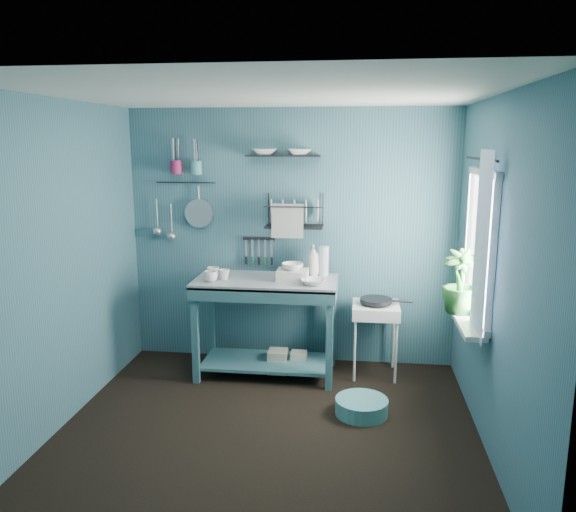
# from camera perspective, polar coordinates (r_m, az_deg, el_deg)

# --- Properties ---
(floor) EXTENTS (3.20, 3.20, 0.00)m
(floor) POSITION_cam_1_polar(r_m,az_deg,el_deg) (4.51, -2.08, -17.31)
(floor) COLOR black
(floor) RESTS_ON ground
(ceiling) EXTENTS (3.20, 3.20, 0.00)m
(ceiling) POSITION_cam_1_polar(r_m,az_deg,el_deg) (3.97, -2.35, 16.20)
(ceiling) COLOR silver
(ceiling) RESTS_ON ground
(wall_back) EXTENTS (3.20, 0.00, 3.20)m
(wall_back) POSITION_cam_1_polar(r_m,az_deg,el_deg) (5.52, 0.33, 1.85)
(wall_back) COLOR #345D6A
(wall_back) RESTS_ON ground
(wall_front) EXTENTS (3.20, 0.00, 3.20)m
(wall_front) POSITION_cam_1_polar(r_m,az_deg,el_deg) (2.65, -7.54, -8.96)
(wall_front) COLOR #345D6A
(wall_front) RESTS_ON ground
(wall_left) EXTENTS (0.00, 3.00, 3.00)m
(wall_left) POSITION_cam_1_polar(r_m,az_deg,el_deg) (4.60, -22.29, -0.97)
(wall_left) COLOR #345D6A
(wall_left) RESTS_ON ground
(wall_right) EXTENTS (0.00, 3.00, 3.00)m
(wall_right) POSITION_cam_1_polar(r_m,az_deg,el_deg) (4.12, 20.34, -2.19)
(wall_right) COLOR #345D6A
(wall_right) RESTS_ON ground
(work_counter) EXTENTS (1.36, 0.76, 0.93)m
(work_counter) POSITION_cam_1_polar(r_m,az_deg,el_deg) (5.32, -2.21, -7.23)
(work_counter) COLOR #316168
(work_counter) RESTS_ON floor
(mug_left) EXTENTS (0.12, 0.12, 0.10)m
(mug_left) POSITION_cam_1_polar(r_m,az_deg,el_deg) (5.13, -7.85, -2.07)
(mug_left) COLOR silver
(mug_left) RESTS_ON work_counter
(mug_mid) EXTENTS (0.14, 0.14, 0.09)m
(mug_mid) POSITION_cam_1_polar(r_m,az_deg,el_deg) (5.20, -6.50, -1.87)
(mug_mid) COLOR silver
(mug_mid) RESTS_ON work_counter
(mug_right) EXTENTS (0.17, 0.17, 0.10)m
(mug_right) POSITION_cam_1_polar(r_m,az_deg,el_deg) (5.29, -7.61, -1.66)
(mug_right) COLOR silver
(mug_right) RESTS_ON work_counter
(wash_tub) EXTENTS (0.28, 0.22, 0.10)m
(wash_tub) POSITION_cam_1_polar(r_m,az_deg,el_deg) (5.13, 0.46, -1.95)
(wash_tub) COLOR beige
(wash_tub) RESTS_ON work_counter
(tub_bowl) EXTENTS (0.20, 0.19, 0.06)m
(tub_bowl) POSITION_cam_1_polar(r_m,az_deg,el_deg) (5.11, 0.46, -1.07)
(tub_bowl) COLOR silver
(tub_bowl) RESTS_ON wash_tub
(soap_bottle) EXTENTS (0.12, 0.12, 0.30)m
(soap_bottle) POSITION_cam_1_polar(r_m,az_deg,el_deg) (5.30, 2.57, -0.41)
(soap_bottle) COLOR beige
(soap_bottle) RESTS_ON work_counter
(water_bottle) EXTENTS (0.09, 0.09, 0.28)m
(water_bottle) POSITION_cam_1_polar(r_m,az_deg,el_deg) (5.32, 3.66, -0.49)
(water_bottle) COLOR silver
(water_bottle) RESTS_ON work_counter
(counter_bowl) EXTENTS (0.22, 0.22, 0.05)m
(counter_bowl) POSITION_cam_1_polar(r_m,az_deg,el_deg) (4.99, 2.57, -2.62)
(counter_bowl) COLOR silver
(counter_bowl) RESTS_ON work_counter
(hotplate_stand) EXTENTS (0.50, 0.50, 0.69)m
(hotplate_stand) POSITION_cam_1_polar(r_m,az_deg,el_deg) (5.41, 8.81, -8.38)
(hotplate_stand) COLOR silver
(hotplate_stand) RESTS_ON floor
(frying_pan) EXTENTS (0.30, 0.30, 0.03)m
(frying_pan) POSITION_cam_1_polar(r_m,az_deg,el_deg) (5.30, 8.94, -4.48)
(frying_pan) COLOR black
(frying_pan) RESTS_ON hotplate_stand
(knife_strip) EXTENTS (0.32, 0.03, 0.03)m
(knife_strip) POSITION_cam_1_polar(r_m,az_deg,el_deg) (5.54, -2.98, 1.78)
(knife_strip) COLOR black
(knife_strip) RESTS_ON wall_back
(dish_rack) EXTENTS (0.56, 0.25, 0.32)m
(dish_rack) POSITION_cam_1_polar(r_m,az_deg,el_deg) (5.34, 0.65, 4.61)
(dish_rack) COLOR black
(dish_rack) RESTS_ON wall_back
(upper_shelf) EXTENTS (0.70, 0.19, 0.01)m
(upper_shelf) POSITION_cam_1_polar(r_m,az_deg,el_deg) (5.35, -0.50, 10.13)
(upper_shelf) COLOR black
(upper_shelf) RESTS_ON wall_back
(shelf_bowl_left) EXTENTS (0.26, 0.26, 0.06)m
(shelf_bowl_left) POSITION_cam_1_polar(r_m,az_deg,el_deg) (5.38, -2.40, 10.59)
(shelf_bowl_left) COLOR silver
(shelf_bowl_left) RESTS_ON upper_shelf
(shelf_bowl_right) EXTENTS (0.26, 0.26, 0.06)m
(shelf_bowl_right) POSITION_cam_1_polar(r_m,az_deg,el_deg) (5.33, 1.15, 10.56)
(shelf_bowl_right) COLOR silver
(shelf_bowl_right) RESTS_ON upper_shelf
(utensil_cup_magenta) EXTENTS (0.11, 0.11, 0.13)m
(utensil_cup_magenta) POSITION_cam_1_polar(r_m,az_deg,el_deg) (5.61, -11.26, 8.83)
(utensil_cup_magenta) COLOR #A61E54
(utensil_cup_magenta) RESTS_ON wall_back
(utensil_cup_teal) EXTENTS (0.11, 0.11, 0.13)m
(utensil_cup_teal) POSITION_cam_1_polar(r_m,az_deg,el_deg) (5.55, -9.31, 8.83)
(utensil_cup_teal) COLOR teal
(utensil_cup_teal) RESTS_ON wall_back
(colander) EXTENTS (0.28, 0.03, 0.28)m
(colander) POSITION_cam_1_polar(r_m,az_deg,el_deg) (5.62, -9.04, 4.31)
(colander) COLOR #AEB1B6
(colander) RESTS_ON wall_back
(ladle_outer) EXTENTS (0.01, 0.01, 0.30)m
(ladle_outer) POSITION_cam_1_polar(r_m,az_deg,el_deg) (5.76, -13.16, 4.18)
(ladle_outer) COLOR #AEB1B6
(ladle_outer) RESTS_ON wall_back
(ladle_inner) EXTENTS (0.01, 0.01, 0.30)m
(ladle_inner) POSITION_cam_1_polar(r_m,az_deg,el_deg) (5.72, -11.77, 3.69)
(ladle_inner) COLOR #AEB1B6
(ladle_inner) RESTS_ON wall_back
(hook_rail) EXTENTS (0.60, 0.01, 0.01)m
(hook_rail) POSITION_cam_1_polar(r_m,az_deg,el_deg) (5.65, -10.37, 7.35)
(hook_rail) COLOR black
(hook_rail) RESTS_ON wall_back
(window_glass) EXTENTS (0.00, 1.10, 1.10)m
(window_glass) POSITION_cam_1_polar(r_m,az_deg,el_deg) (4.52, 19.03, 1.00)
(window_glass) COLOR white
(window_glass) RESTS_ON wall_right
(windowsill) EXTENTS (0.16, 0.95, 0.04)m
(windowsill) POSITION_cam_1_polar(r_m,az_deg,el_deg) (4.64, 17.52, -6.15)
(windowsill) COLOR silver
(windowsill) RESTS_ON wall_right
(curtain) EXTENTS (0.00, 1.35, 1.35)m
(curtain) POSITION_cam_1_polar(r_m,az_deg,el_deg) (4.21, 19.02, 0.96)
(curtain) COLOR white
(curtain) RESTS_ON wall_right
(curtain_rod) EXTENTS (0.02, 1.05, 0.02)m
(curtain_rod) POSITION_cam_1_polar(r_m,az_deg,el_deg) (4.44, 19.01, 9.29)
(curtain_rod) COLOR black
(curtain_rod) RESTS_ON wall_right
(potted_plant) EXTENTS (0.33, 0.33, 0.51)m
(potted_plant) POSITION_cam_1_polar(r_m,az_deg,el_deg) (4.67, 17.12, -2.50)
(potted_plant) COLOR #276328
(potted_plant) RESTS_ON windowsill
(storage_tin_large) EXTENTS (0.18, 0.18, 0.22)m
(storage_tin_large) POSITION_cam_1_polar(r_m,az_deg,el_deg) (5.48, -1.05, -10.63)
(storage_tin_large) COLOR tan
(storage_tin_large) RESTS_ON floor
(storage_tin_small) EXTENTS (0.15, 0.15, 0.20)m
(storage_tin_small) POSITION_cam_1_polar(r_m,az_deg,el_deg) (5.49, 1.10, -10.71)
(storage_tin_small) COLOR tan
(storage_tin_small) RESTS_ON floor
(floor_basin) EXTENTS (0.43, 0.43, 0.13)m
(floor_basin) POSITION_cam_1_polar(r_m,az_deg,el_deg) (4.76, 7.48, -14.93)
(floor_basin) COLOR teal
(floor_basin) RESTS_ON floor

